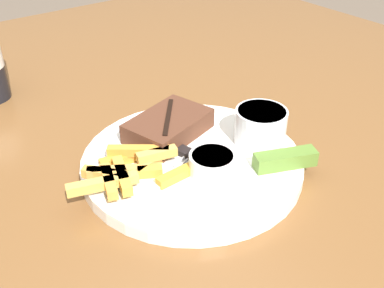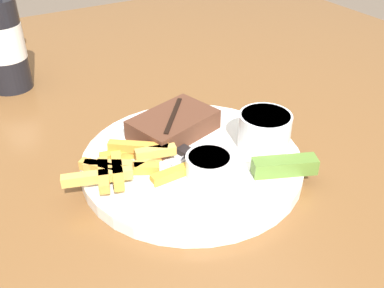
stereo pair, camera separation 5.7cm
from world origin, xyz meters
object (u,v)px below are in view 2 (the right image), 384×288
Objects in this scene: coleslaw_cup at (265,129)px; fork_utensil at (151,183)px; knife_utensil at (171,147)px; beer_bottle at (2,39)px; pickle_spear at (285,166)px; dinner_plate at (192,162)px; dipping_sauce_cup at (209,164)px; steak_portion at (174,125)px.

coleslaw_cup reaches higher than fork_utensil.
beer_bottle is (-0.14, 0.33, 0.07)m from knife_utensil.
beer_bottle reaches higher than pickle_spear.
beer_bottle is at bearing 112.56° from dinner_plate.
pickle_spear is at bearing -41.47° from fork_utensil.
dipping_sauce_cup is 0.23× the size of beer_bottle.
dinner_plate is 0.04m from knife_utensil.
pickle_spear is 0.63× the size of fork_utensil.
steak_portion is 0.17m from pickle_spear.
fork_utensil is 0.80× the size of knife_utensil.
beer_bottle is at bearing 110.40° from dipping_sauce_cup.
dipping_sauce_cup reaches higher than pickle_spear.
coleslaw_cup is 0.10m from dipping_sauce_cup.
dinner_plate is 3.50× the size of pickle_spear.
pickle_spear is at bearing -62.75° from beer_bottle.
fork_utensil is 0.52× the size of beer_bottle.
pickle_spear is at bearing -103.34° from coleslaw_cup.
dinner_plate is 0.12m from pickle_spear.
beer_bottle reaches higher than dipping_sauce_cup.
coleslaw_cup is 1.20× the size of dipping_sauce_cup.
steak_portion is 2.27× the size of dipping_sauce_cup.
beer_bottle is (-0.15, 0.41, 0.06)m from dipping_sauce_cup.
pickle_spear is (0.08, -0.05, -0.00)m from dipping_sauce_cup.
dinner_plate is 2.20× the size of steak_portion.
fork_utensil is (-0.07, -0.02, 0.01)m from dinner_plate.
dinner_plate is 4.98× the size of dipping_sauce_cup.
dinner_plate is 1.75× the size of knife_utensil.
knife_utensil is at bearing 114.68° from dinner_plate.
steak_portion is 0.80× the size of knife_utensil.
dipping_sauce_cup is at bearing 175.35° from knife_utensil.
knife_utensil is at bearing 152.34° from coleslaw_cup.
coleslaw_cup is at bearing -19.83° from fork_utensil.
coleslaw_cup is 0.85× the size of pickle_spear.
beer_bottle is (-0.15, 0.37, 0.08)m from dinner_plate.
beer_bottle is at bearing 117.71° from steak_portion.
coleslaw_cup is (0.09, -0.09, 0.01)m from steak_portion.
pickle_spear is (-0.01, -0.06, -0.02)m from coleslaw_cup.
dipping_sauce_cup is at bearing -69.60° from beer_bottle.
pickle_spear reaches higher than fork_utensil.
steak_portion is 0.10m from dipping_sauce_cup.
steak_portion is at bearing -49.32° from knife_utensil.
dinner_plate is 0.08m from fork_utensil.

